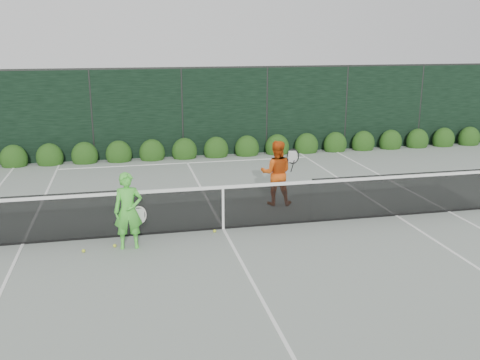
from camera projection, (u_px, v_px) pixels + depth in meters
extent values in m
plane|color=gray|center=(223.00, 229.00, 11.62)|extent=(80.00, 80.00, 0.00)
cube|color=black|center=(16.00, 221.00, 10.62)|extent=(4.40, 0.01, 1.02)
cube|color=black|center=(223.00, 208.00, 11.50)|extent=(4.00, 0.01, 0.96)
cube|color=black|center=(401.00, 195.00, 12.36)|extent=(4.40, 0.01, 1.02)
cube|color=white|center=(223.00, 187.00, 11.38)|extent=(12.80, 0.03, 0.07)
cube|color=black|center=(223.00, 228.00, 11.62)|extent=(12.80, 0.02, 0.04)
cube|color=white|center=(223.00, 209.00, 11.50)|extent=(0.05, 0.03, 0.91)
imported|color=#51D63E|center=(128.00, 211.00, 10.41)|extent=(0.56, 0.37, 1.53)
torus|color=silver|center=(139.00, 215.00, 10.58)|extent=(0.30, 0.05, 0.30)
cylinder|color=black|center=(139.00, 227.00, 10.64)|extent=(0.10, 0.03, 0.30)
imported|color=#D54F11|center=(276.00, 173.00, 13.14)|extent=(0.91, 0.79, 1.61)
torus|color=black|center=(293.00, 156.00, 12.91)|extent=(0.30, 0.07, 0.30)
cylinder|color=black|center=(293.00, 166.00, 12.97)|extent=(0.10, 0.03, 0.30)
cube|color=white|center=(449.00, 211.00, 12.76)|extent=(0.06, 23.77, 0.01)
cube|color=white|center=(23.00, 244.00, 10.77)|extent=(0.06, 23.77, 0.01)
cube|color=white|center=(396.00, 215.00, 12.47)|extent=(0.06, 23.77, 0.01)
cube|color=white|center=(172.00, 134.00, 22.83)|extent=(11.03, 0.06, 0.01)
cube|color=white|center=(187.00, 163.00, 17.65)|extent=(8.23, 0.06, 0.01)
cube|color=white|center=(223.00, 229.00, 11.62)|extent=(0.06, 12.80, 0.01)
cube|color=black|center=(182.00, 113.00, 18.30)|extent=(32.00, 0.06, 3.00)
cube|color=#262826|center=(181.00, 68.00, 17.90)|extent=(32.00, 0.06, 0.06)
cylinder|color=#262826|center=(92.00, 116.00, 17.68)|extent=(0.08, 0.08, 3.00)
cylinder|color=#262826|center=(182.00, 113.00, 18.30)|extent=(0.08, 0.08, 3.00)
cylinder|color=#262826|center=(267.00, 111.00, 18.93)|extent=(0.08, 0.08, 3.00)
cylinder|color=#262826|center=(346.00, 108.00, 19.55)|extent=(0.08, 0.08, 3.00)
cylinder|color=#262826|center=(420.00, 106.00, 20.17)|extent=(0.08, 0.08, 3.00)
ellipsoid|color=#193B10|center=(14.00, 159.00, 17.16)|extent=(0.86, 0.65, 0.94)
ellipsoid|color=#193B10|center=(50.00, 158.00, 17.39)|extent=(0.86, 0.65, 0.94)
ellipsoid|color=#193B10|center=(85.00, 156.00, 17.62)|extent=(0.86, 0.65, 0.94)
ellipsoid|color=#193B10|center=(119.00, 154.00, 17.84)|extent=(0.86, 0.65, 0.94)
ellipsoid|color=#193B10|center=(152.00, 153.00, 18.07)|extent=(0.86, 0.65, 0.94)
ellipsoid|color=#193B10|center=(185.00, 151.00, 18.30)|extent=(0.86, 0.65, 0.94)
ellipsoid|color=#193B10|center=(216.00, 150.00, 18.53)|extent=(0.86, 0.65, 0.94)
ellipsoid|color=#193B10|center=(247.00, 149.00, 18.76)|extent=(0.86, 0.65, 0.94)
ellipsoid|color=#193B10|center=(277.00, 147.00, 18.99)|extent=(0.86, 0.65, 0.94)
ellipsoid|color=#193B10|center=(306.00, 146.00, 19.22)|extent=(0.86, 0.65, 0.94)
ellipsoid|color=#193B10|center=(335.00, 145.00, 19.44)|extent=(0.86, 0.65, 0.94)
ellipsoid|color=#193B10|center=(363.00, 143.00, 19.67)|extent=(0.86, 0.65, 0.94)
ellipsoid|color=#193B10|center=(391.00, 142.00, 19.90)|extent=(0.86, 0.65, 0.94)
ellipsoid|color=#193B10|center=(417.00, 141.00, 20.13)|extent=(0.86, 0.65, 0.94)
ellipsoid|color=#193B10|center=(443.00, 140.00, 20.36)|extent=(0.86, 0.65, 0.94)
ellipsoid|color=#193B10|center=(469.00, 139.00, 20.59)|extent=(0.86, 0.65, 0.94)
sphere|color=#C6D52F|center=(84.00, 251.00, 10.35)|extent=(0.07, 0.07, 0.07)
sphere|color=#C6D52F|center=(215.00, 231.00, 11.40)|extent=(0.07, 0.07, 0.07)
sphere|color=#C6D52F|center=(115.00, 246.00, 10.61)|extent=(0.07, 0.07, 0.07)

